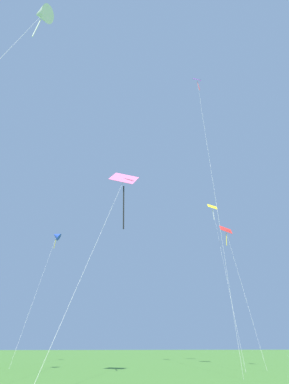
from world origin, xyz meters
TOP-DOWN VIEW (x-y plane):
  - kite_red_high at (11.66, 26.84)m, footprint 1.49×5.43m
  - kite_yellow_diamond at (12.31, 31.39)m, footprint 4.07×11.63m
  - kite_pink_low at (-0.47, 15.49)m, footprint 4.68×7.03m
  - kite_blue_delta at (-6.56, 35.72)m, footprint 2.17×8.87m
  - kite_purple_streamer at (7.38, 20.10)m, footprint 1.48×5.39m
  - kite_white_distant at (-6.31, 10.33)m, footprint 1.59×10.12m

SIDE VIEW (x-z plane):
  - kite_pink_low at x=-0.47m, z-range 4.75..17.44m
  - kite_red_high at x=11.66m, z-range 5.53..18.94m
  - kite_blue_delta at x=-6.56m, z-range 6.65..21.22m
  - kite_yellow_diamond at x=12.31m, z-range 7.39..25.52m
  - kite_white_distant at x=-6.31m, z-range 9.69..30.49m
  - kite_purple_streamer at x=7.38m, z-range 10.33..37.88m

